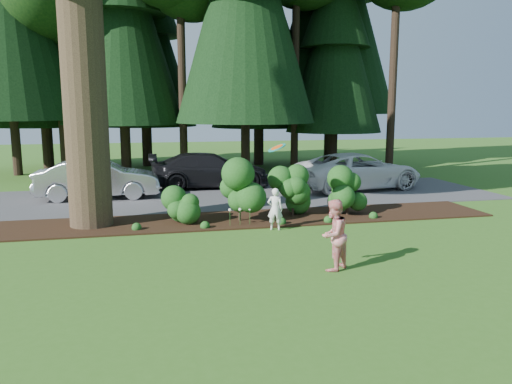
% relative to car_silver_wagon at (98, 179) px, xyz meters
% --- Properties ---
extents(ground, '(80.00, 80.00, 0.00)m').
position_rel_car_silver_wagon_xyz_m(ground, '(4.78, -8.06, -0.79)').
color(ground, '#325F1B').
rests_on(ground, ground).
extents(mulch_bed, '(16.00, 2.50, 0.05)m').
position_rel_car_silver_wagon_xyz_m(mulch_bed, '(4.78, -4.81, -0.77)').
color(mulch_bed, black).
rests_on(mulch_bed, ground).
extents(driveway, '(22.00, 6.00, 0.03)m').
position_rel_car_silver_wagon_xyz_m(driveway, '(4.78, -0.56, -0.78)').
color(driveway, '#38383A').
rests_on(driveway, ground).
extents(shrub_row, '(6.53, 1.60, 1.61)m').
position_rel_car_silver_wagon_xyz_m(shrub_row, '(5.55, -4.93, 0.02)').
color(shrub_row, '#1B4415').
rests_on(shrub_row, ground).
extents(lily_cluster, '(0.69, 0.09, 0.57)m').
position_rel_car_silver_wagon_xyz_m(lily_cluster, '(4.48, -5.66, -0.29)').
color(lily_cluster, '#1B4415').
rests_on(lily_cluster, ground).
extents(car_silver_wagon, '(4.62, 1.61, 1.52)m').
position_rel_car_silver_wagon_xyz_m(car_silver_wagon, '(0.00, 0.00, 0.00)').
color(car_silver_wagon, '#B7B7BC').
rests_on(car_silver_wagon, driveway).
extents(car_white_suv, '(5.95, 3.53, 1.55)m').
position_rel_car_silver_wagon_xyz_m(car_white_suv, '(10.69, -0.07, 0.02)').
color(car_white_suv, silver).
rests_on(car_white_suv, driveway).
extents(car_dark_suv, '(5.25, 2.20, 1.52)m').
position_rel_car_silver_wagon_xyz_m(car_dark_suv, '(4.53, 1.74, -0.00)').
color(car_dark_suv, black).
rests_on(car_dark_suv, driveway).
extents(child, '(0.52, 0.43, 1.23)m').
position_rel_car_silver_wagon_xyz_m(child, '(5.39, -6.26, -0.18)').
color(child, silver).
rests_on(child, ground).
extents(adult, '(0.96, 0.93, 1.56)m').
position_rel_car_silver_wagon_xyz_m(adult, '(5.70, -10.02, -0.01)').
color(adult, red).
rests_on(adult, ground).
extents(frisbee, '(0.51, 0.54, 0.25)m').
position_rel_car_silver_wagon_xyz_m(frisbee, '(5.48, -6.10, 1.57)').
color(frisbee, '#18847F').
rests_on(frisbee, ground).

